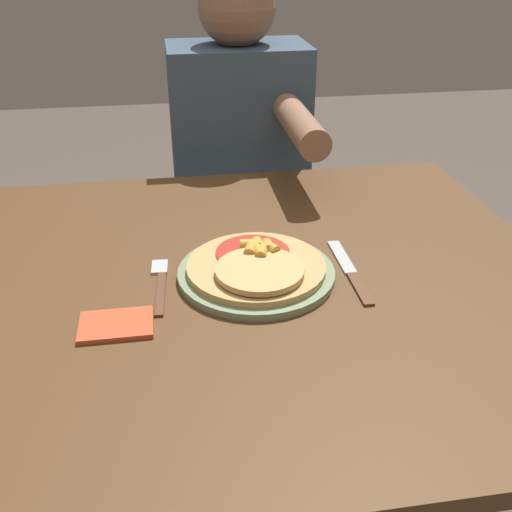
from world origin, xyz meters
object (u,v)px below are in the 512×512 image
object	(u,v)px
pizza	(257,265)
knife	(350,272)
dining_table	(253,328)
plate	(256,273)
fork	(160,282)
person_diner	(240,163)

from	to	relation	value
pizza	knife	bearing A→B (deg)	-4.13
dining_table	plate	xyz separation A→B (m)	(0.01, 0.00, 0.11)
pizza	fork	size ratio (longest dim) A/B	1.36
plate	knife	bearing A→B (deg)	-5.54
dining_table	plate	distance (m)	0.12
dining_table	person_diner	world-z (taller)	person_diner
person_diner	pizza	bearing A→B (deg)	-95.26
knife	pizza	bearing A→B (deg)	175.87
dining_table	pizza	world-z (taller)	pizza
dining_table	person_diner	xyz separation A→B (m)	(0.07, 0.68, 0.06)
knife	dining_table	bearing A→B (deg)	175.48
fork	plate	bearing A→B (deg)	-0.56
fork	pizza	bearing A→B (deg)	-1.99
plate	pizza	xyz separation A→B (m)	(0.00, -0.00, 0.02)
person_diner	fork	bearing A→B (deg)	-108.69
pizza	fork	distance (m)	0.17
fork	person_diner	size ratio (longest dim) A/B	0.15
plate	person_diner	bearing A→B (deg)	84.64
plate	knife	xyz separation A→B (m)	(0.16, -0.02, -0.00)
knife	person_diner	distance (m)	0.70
pizza	person_diner	bearing A→B (deg)	84.74
plate	pizza	size ratio (longest dim) A/B	1.13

